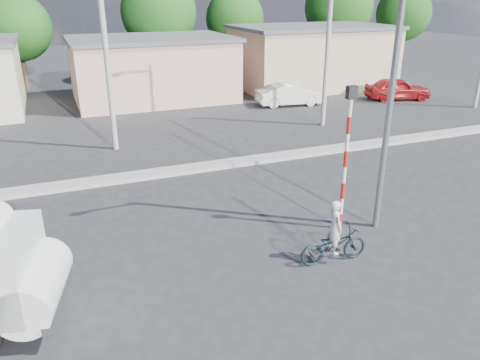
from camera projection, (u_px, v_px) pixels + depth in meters
name	position (u px, v px, depth m)	size (l,w,h in m)	color
ground_plane	(265.00, 276.00, 11.92)	(120.00, 120.00, 0.00)	#2A2A2C
median	(181.00, 170.00, 18.76)	(40.00, 0.80, 0.16)	#99968E
bicycle	(333.00, 245.00, 12.37)	(0.66, 1.90, 1.00)	black
cyclist	(334.00, 237.00, 12.28)	(0.54, 0.36, 1.49)	silver
car_cream	(289.00, 95.00, 29.47)	(1.45, 4.16, 1.37)	white
car_red	(398.00, 89.00, 31.08)	(1.71, 4.24, 1.44)	maroon
traffic_pole	(347.00, 148.00, 13.35)	(0.28, 0.18, 4.36)	red
streetlight	(390.00, 63.00, 12.53)	(2.34, 0.22, 9.00)	slate
building_row	(139.00, 67.00, 30.40)	(37.80, 7.30, 4.44)	beige
tree_row	(200.00, 15.00, 37.17)	(51.24, 7.43, 8.42)	#38281E
utility_poles	(222.00, 53.00, 21.83)	(35.40, 0.24, 8.00)	#99968E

